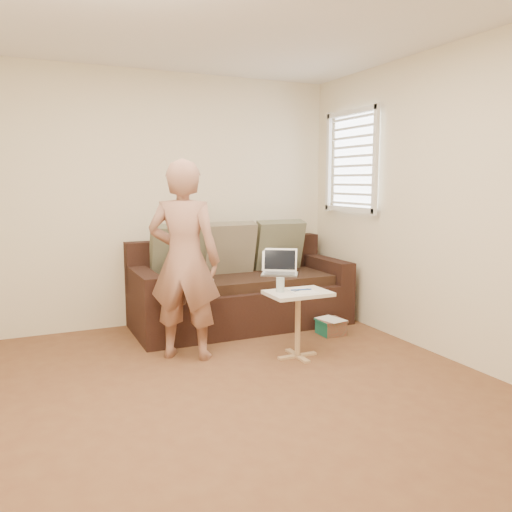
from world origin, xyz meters
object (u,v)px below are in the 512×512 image
(laptop_silver, at_px, (280,275))
(person, at_px, (184,260))
(side_table, at_px, (298,324))
(striped_box, at_px, (331,327))
(drinking_glass, at_px, (280,285))
(laptop_white, at_px, (197,282))
(sofa, at_px, (241,285))

(laptop_silver, bearing_deg, person, -120.82)
(person, xyz_separation_m, side_table, (0.87, -0.40, -0.55))
(person, height_order, striped_box, person)
(drinking_glass, bearing_deg, side_table, -19.66)
(striped_box, bearing_deg, person, -178.08)
(laptop_white, xyz_separation_m, side_table, (0.56, -1.00, -0.23))
(person, bearing_deg, drinking_glass, -172.97)
(laptop_white, height_order, person, person)
(striped_box, bearing_deg, drinking_glass, -152.71)
(laptop_silver, xyz_separation_m, laptop_white, (-0.92, -0.03, 0.00))
(sofa, bearing_deg, striped_box, -45.00)
(laptop_white, height_order, striped_box, laptop_white)
(laptop_white, bearing_deg, side_table, -100.05)
(laptop_white, xyz_separation_m, striped_box, (1.19, -0.55, -0.44))
(drinking_glass, height_order, striped_box, drinking_glass)
(drinking_glass, xyz_separation_m, striped_box, (0.77, 0.40, -0.56))
(sofa, xyz_separation_m, drinking_glass, (-0.09, -1.07, 0.21))
(person, distance_m, drinking_glass, 0.83)
(drinking_glass, distance_m, striped_box, 1.03)
(striped_box, bearing_deg, sofa, 135.00)
(person, bearing_deg, laptop_silver, -120.06)
(laptop_silver, relative_size, drinking_glass, 3.13)
(sofa, distance_m, side_table, 1.13)
(person, distance_m, side_table, 1.10)
(striped_box, bearing_deg, laptop_silver, 114.79)
(sofa, height_order, striped_box, sofa)
(laptop_white, distance_m, drinking_glass, 1.04)
(laptop_white, relative_size, side_table, 0.51)
(side_table, bearing_deg, laptop_white, 119.49)
(side_table, relative_size, striped_box, 2.34)
(laptop_silver, bearing_deg, striped_box, -33.43)
(laptop_silver, xyz_separation_m, striped_box, (0.27, -0.58, -0.44))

